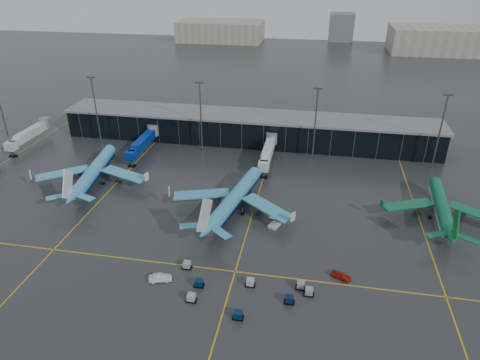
% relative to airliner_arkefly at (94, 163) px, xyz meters
% --- Properties ---
extents(ground, '(600.00, 600.00, 0.00)m').
position_rel_airliner_arkefly_xyz_m(ground, '(41.62, -20.04, -6.48)').
color(ground, '#282B2D').
rests_on(ground, ground).
extents(terminal_pier, '(142.00, 17.00, 10.70)m').
position_rel_airliner_arkefly_xyz_m(terminal_pier, '(41.62, 41.96, -1.06)').
color(terminal_pier, black).
rests_on(terminal_pier, ground).
extents(jet_bridges, '(94.00, 27.50, 7.20)m').
position_rel_airliner_arkefly_xyz_m(jet_bridges, '(6.62, 22.95, -1.93)').
color(jet_bridges, '#595B60').
rests_on(jet_bridges, ground).
extents(flood_masts, '(203.00, 0.50, 25.50)m').
position_rel_airliner_arkefly_xyz_m(flood_masts, '(46.62, 29.96, 7.33)').
color(flood_masts, '#595B60').
rests_on(flood_masts, ground).
extents(distant_hangars, '(260.00, 71.00, 22.00)m').
position_rel_airliner_arkefly_xyz_m(distant_hangars, '(91.56, 250.04, 2.31)').
color(distant_hangars, '#B2AD99').
rests_on(distant_hangars, ground).
extents(taxi_lines, '(220.00, 120.00, 0.02)m').
position_rel_airliner_arkefly_xyz_m(taxi_lines, '(51.62, -9.43, -6.47)').
color(taxi_lines, gold).
rests_on(taxi_lines, ground).
extents(airliner_arkefly, '(42.74, 47.08, 12.96)m').
position_rel_airliner_arkefly_xyz_m(airliner_arkefly, '(0.00, 0.00, 0.00)').
color(airliner_arkefly, '#41A2D6').
rests_on(airliner_arkefly, ground).
extents(airliner_klm_near, '(44.90, 48.99, 13.08)m').
position_rel_airliner_arkefly_xyz_m(airliner_klm_near, '(46.59, -8.51, 0.06)').
color(airliner_klm_near, '#3D97C8').
rests_on(airliner_klm_near, ground).
extents(airliner_aer_lingus, '(35.81, 39.97, 11.48)m').
position_rel_airliner_arkefly_xyz_m(airliner_aer_lingus, '(102.06, -2.10, -0.74)').
color(airliner_aer_lingus, '#0C653D').
rests_on(airliner_aer_lingus, ground).
extents(baggage_carts, '(29.93, 14.47, 1.70)m').
position_rel_airliner_arkefly_xyz_m(baggage_carts, '(54.96, -41.30, -5.72)').
color(baggage_carts, black).
rests_on(baggage_carts, ground).
extents(mobile_airstair, '(3.28, 3.81, 3.45)m').
position_rel_airliner_arkefly_xyz_m(mobile_airstair, '(58.26, -15.09, -5.71)').
color(mobile_airstair, white).
rests_on(mobile_airstair, ground).
extents(service_van_red, '(4.77, 3.49, 1.51)m').
position_rel_airliner_arkefly_xyz_m(service_van_red, '(75.02, -32.92, -5.73)').
color(service_van_red, '#A61B0C').
rests_on(service_van_red, ground).
extents(service_van_white, '(5.21, 3.04, 1.62)m').
position_rel_airliner_arkefly_xyz_m(service_van_white, '(36.05, -41.03, -5.67)').
color(service_van_white, silver).
rests_on(service_van_white, ground).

